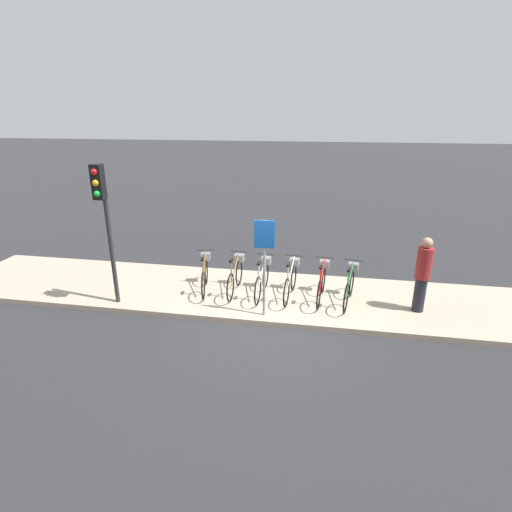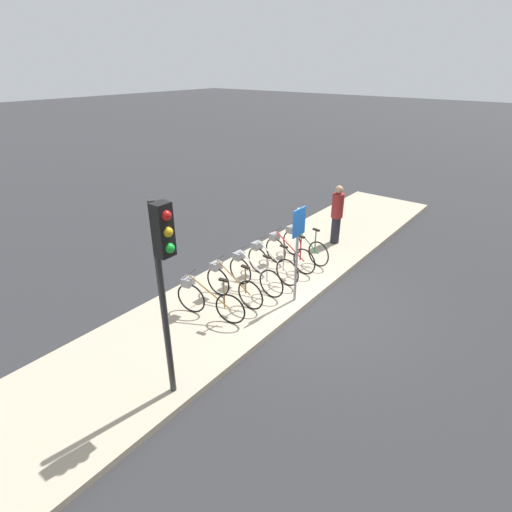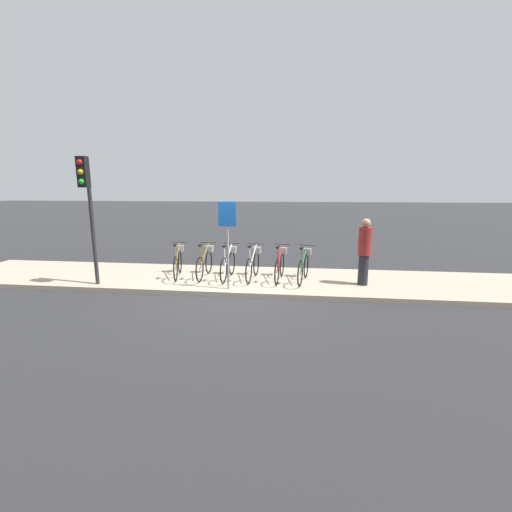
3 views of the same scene
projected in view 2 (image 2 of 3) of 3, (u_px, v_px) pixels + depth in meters
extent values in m
plane|color=#2D2D30|center=(308.00, 306.00, 9.10)|extent=(120.00, 120.00, 0.00)
cube|color=#B7A88E|center=(259.00, 284.00, 9.87)|extent=(17.24, 2.88, 0.12)
torus|color=black|center=(230.00, 309.00, 8.15)|extent=(0.18, 0.69, 0.70)
torus|color=black|center=(191.00, 298.00, 8.53)|extent=(0.18, 0.69, 0.70)
cylinder|color=olive|center=(210.00, 292.00, 8.22)|extent=(0.24, 0.96, 0.59)
cylinder|color=olive|center=(224.00, 294.00, 8.07)|extent=(0.04, 0.04, 0.63)
cube|color=black|center=(224.00, 280.00, 7.92)|extent=(0.11, 0.21, 0.04)
cylinder|color=#262626|center=(189.00, 274.00, 8.27)|extent=(0.45, 0.12, 0.02)
cube|color=gray|center=(188.00, 282.00, 8.37)|extent=(0.28, 0.25, 0.18)
torus|color=black|center=(250.00, 295.00, 8.64)|extent=(0.04, 0.70, 0.70)
torus|color=black|center=(218.00, 282.00, 9.17)|extent=(0.04, 0.70, 0.70)
cylinder|color=olive|center=(233.00, 277.00, 8.78)|extent=(0.04, 0.97, 0.59)
cylinder|color=olive|center=(246.00, 281.00, 8.57)|extent=(0.03, 0.03, 0.63)
cube|color=black|center=(245.00, 267.00, 8.43)|extent=(0.07, 0.20, 0.04)
cylinder|color=#262626|center=(217.00, 259.00, 8.91)|extent=(0.46, 0.03, 0.02)
cube|color=gray|center=(216.00, 266.00, 9.03)|extent=(0.24, 0.20, 0.18)
torus|color=black|center=(271.00, 284.00, 9.08)|extent=(0.07, 0.70, 0.70)
torus|color=black|center=(240.00, 271.00, 9.64)|extent=(0.07, 0.70, 0.70)
cylinder|color=silver|center=(255.00, 267.00, 9.24)|extent=(0.07, 0.97, 0.59)
cylinder|color=silver|center=(267.00, 270.00, 9.02)|extent=(0.03, 0.03, 0.63)
cube|color=black|center=(267.00, 257.00, 8.87)|extent=(0.08, 0.20, 0.04)
cylinder|color=#262626|center=(240.00, 249.00, 9.38)|extent=(0.46, 0.04, 0.02)
cube|color=gray|center=(239.00, 256.00, 9.49)|extent=(0.25, 0.21, 0.18)
torus|color=black|center=(287.00, 272.00, 9.57)|extent=(0.10, 0.70, 0.70)
torus|color=black|center=(258.00, 260.00, 10.16)|extent=(0.10, 0.70, 0.70)
cylinder|color=beige|center=(273.00, 256.00, 9.74)|extent=(0.12, 0.97, 0.59)
cylinder|color=beige|center=(283.00, 259.00, 9.51)|extent=(0.03, 0.03, 0.63)
cube|color=black|center=(284.00, 246.00, 9.36)|extent=(0.09, 0.21, 0.04)
cylinder|color=#262626|center=(258.00, 239.00, 9.90)|extent=(0.46, 0.07, 0.02)
cube|color=gray|center=(257.00, 246.00, 10.01)|extent=(0.26, 0.22, 0.18)
torus|color=black|center=(304.00, 262.00, 10.09)|extent=(0.10, 0.70, 0.70)
torus|color=black|center=(276.00, 250.00, 10.68)|extent=(0.10, 0.70, 0.70)
cylinder|color=red|center=(290.00, 246.00, 10.26)|extent=(0.12, 0.97, 0.59)
cylinder|color=red|center=(301.00, 249.00, 10.03)|extent=(0.03, 0.03, 0.63)
cube|color=black|center=(301.00, 237.00, 9.89)|extent=(0.09, 0.21, 0.04)
cylinder|color=#262626|center=(276.00, 230.00, 10.42)|extent=(0.46, 0.07, 0.02)
cube|color=gray|center=(275.00, 236.00, 10.54)|extent=(0.26, 0.22, 0.18)
torus|color=black|center=(318.00, 254.00, 10.49)|extent=(0.16, 0.69, 0.70)
torus|color=black|center=(292.00, 243.00, 11.13)|extent=(0.16, 0.69, 0.70)
cylinder|color=#267238|center=(305.00, 239.00, 10.69)|extent=(0.21, 0.96, 0.59)
cylinder|color=#267238|center=(315.00, 242.00, 10.44)|extent=(0.04, 0.04, 0.63)
cube|color=black|center=(316.00, 230.00, 10.29)|extent=(0.10, 0.21, 0.04)
cylinder|color=#262626|center=(293.00, 223.00, 10.87)|extent=(0.46, 0.11, 0.02)
cube|color=gray|center=(291.00, 229.00, 10.99)|extent=(0.27, 0.24, 0.18)
cylinder|color=#23232D|center=(335.00, 230.00, 11.84)|extent=(0.26, 0.26, 0.81)
cylinder|color=maroon|center=(338.00, 206.00, 11.51)|extent=(0.34, 0.34, 0.72)
sphere|color=tan|center=(339.00, 190.00, 11.30)|extent=(0.23, 0.23, 0.23)
cylinder|color=#2D2D2D|center=(164.00, 306.00, 5.90)|extent=(0.10, 0.10, 3.28)
cube|color=black|center=(163.00, 230.00, 5.25)|extent=(0.24, 0.20, 0.75)
sphere|color=red|center=(166.00, 215.00, 5.09)|extent=(0.14, 0.14, 0.14)
sphere|color=gold|center=(168.00, 232.00, 5.19)|extent=(0.14, 0.14, 0.14)
sphere|color=green|center=(170.00, 248.00, 5.29)|extent=(0.14, 0.14, 0.14)
cylinder|color=#99999E|center=(297.00, 257.00, 8.64)|extent=(0.06, 0.06, 2.20)
cube|color=#1959B2|center=(299.00, 222.00, 8.28)|extent=(0.44, 0.03, 0.60)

